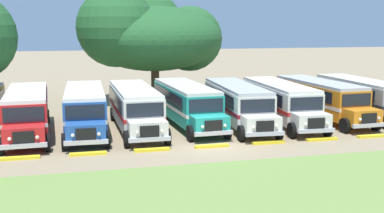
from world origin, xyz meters
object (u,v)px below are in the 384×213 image
Objects in this scene: parked_bus_slot_4 at (187,103)px; parked_bus_slot_6 at (280,101)px; parked_bus_slot_1 at (27,110)px; parked_bus_slot_7 at (321,98)px; parked_bus_slot_8 at (362,96)px; broad_shade_tree at (151,34)px; parked_bus_slot_2 at (85,108)px; parked_bus_slot_5 at (238,103)px; parked_bus_slot_3 at (135,106)px.

parked_bus_slot_6 is (6.74, -0.83, 0.00)m from parked_bus_slot_4.
parked_bus_slot_7 is (20.96, 0.30, 0.00)m from parked_bus_slot_1.
broad_shade_tree is at bearing -130.75° from parked_bus_slot_8.
broad_shade_tree is at bearing -141.67° from parked_bus_slot_7.
parked_bus_slot_6 is at bearing 86.22° from parked_bus_slot_1.
parked_bus_slot_7 is at bearing 92.07° from parked_bus_slot_2.
broad_shade_tree reaches higher than parked_bus_slot_5.
parked_bus_slot_8 is (7.10, 0.72, 0.00)m from parked_bus_slot_6.
parked_bus_slot_2 is 13.77m from parked_bus_slot_6.
parked_bus_slot_2 is 20.86m from parked_bus_slot_8.
parked_bus_slot_7 is (10.31, -0.20, 0.00)m from parked_bus_slot_4.
parked_bus_slot_4 is (10.65, 0.50, 0.00)m from parked_bus_slot_1.
parked_bus_slot_6 and parked_bus_slot_7 have the same top height.
parked_bus_slot_4 is at bearing -87.57° from broad_shade_tree.
parked_bus_slot_1 and parked_bus_slot_7 have the same top height.
parked_bus_slot_6 is at bearing -83.08° from parked_bus_slot_7.
parked_bus_slot_8 is (10.36, 0.78, 0.00)m from parked_bus_slot_5.
parked_bus_slot_2 and parked_bus_slot_7 have the same top height.
parked_bus_slot_7 is at bearing 98.54° from parked_bus_slot_5.
parked_bus_slot_1 is at bearing -89.52° from parked_bus_slot_8.
parked_bus_slot_4 is 3.59m from parked_bus_slot_5.
parked_bus_slot_3 is at bearing -104.23° from broad_shade_tree.
parked_bus_slot_4 is 13.84m from parked_bus_slot_8.
parked_bus_slot_3 is 17.58m from parked_bus_slot_8.
parked_bus_slot_2 and parked_bus_slot_6 have the same top height.
parked_bus_slot_1 is 16.78m from broad_shade_tree.
parked_bus_slot_7 is (6.83, 0.69, 0.00)m from parked_bus_slot_5.
parked_bus_slot_1 is 3.63m from parked_bus_slot_2.
parked_bus_slot_3 and parked_bus_slot_8 have the same top height.
broad_shade_tree reaches higher than parked_bus_slot_3.
parked_bus_slot_1 is 17.40m from parked_bus_slot_6.
parked_bus_slot_2 is 1.00× the size of parked_bus_slot_6.
parked_bus_slot_5 and parked_bus_slot_8 have the same top height.
parked_bus_slot_5 is (10.50, -0.42, 0.00)m from parked_bus_slot_2.
parked_bus_slot_4 and parked_bus_slot_5 have the same top height.
parked_bus_slot_8 is at bearing 92.16° from parked_bus_slot_2.
parked_bus_slot_3 is 10.48m from parked_bus_slot_6.
parked_bus_slot_3 is (6.92, -0.13, 0.00)m from parked_bus_slot_1.
parked_bus_slot_7 is at bearing 86.00° from parked_bus_slot_4.
parked_bus_slot_5 is 1.00× the size of parked_bus_slot_7.
broad_shade_tree is at bearing -160.11° from parked_bus_slot_5.
parked_bus_slot_1 is at bearing -88.79° from parked_bus_slot_5.
parked_bus_slot_1 is 1.00× the size of parked_bus_slot_4.
parked_bus_slot_6 is at bearing 80.11° from parked_bus_slot_4.
parked_bus_slot_8 is 0.79× the size of broad_shade_tree.
parked_bus_slot_1 is 14.13m from parked_bus_slot_5.
parked_bus_slot_3 is at bearing -83.31° from parked_bus_slot_4.
parked_bus_slot_2 is at bearing -89.43° from parked_bus_slot_8.
parked_bus_slot_6 is 1.00× the size of parked_bus_slot_7.
broad_shade_tree is at bearing 153.72° from parked_bus_slot_2.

